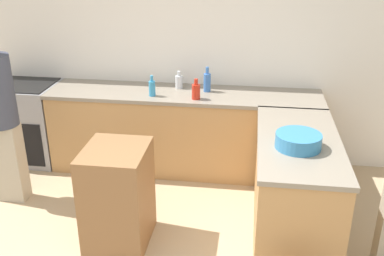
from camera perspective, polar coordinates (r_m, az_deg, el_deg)
wall_back at (r=5.09m, az=-0.46°, el=10.40°), size 8.00×0.06×2.70m
counter_back at (r=5.04m, az=-1.01°, el=-0.39°), size 2.98×0.67×0.92m
counter_peninsula at (r=4.06m, az=12.86°, el=-7.25°), size 0.69×1.51×0.92m
range_oven at (r=5.62m, az=-20.05°, el=0.71°), size 0.72×0.65×0.93m
island_table at (r=3.91m, az=-9.39°, el=-8.54°), size 0.52×0.60×0.89m
mixing_bowl at (r=3.67m, az=13.34°, el=-1.60°), size 0.37×0.37×0.12m
dish_soap_bottle at (r=4.76m, az=-5.09°, el=5.11°), size 0.07×0.07×0.22m
water_bottle_blue at (r=4.88m, az=1.93°, el=5.89°), size 0.08×0.08×0.27m
vinegar_bottle_clear at (r=5.00m, az=-1.67°, el=5.94°), size 0.08×0.08×0.19m
hot_sauce_bottle at (r=4.65m, az=0.51°, el=4.71°), size 0.09×0.09×0.22m
person_by_range at (r=4.64m, az=-23.20°, el=1.61°), size 0.33×0.33×1.69m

